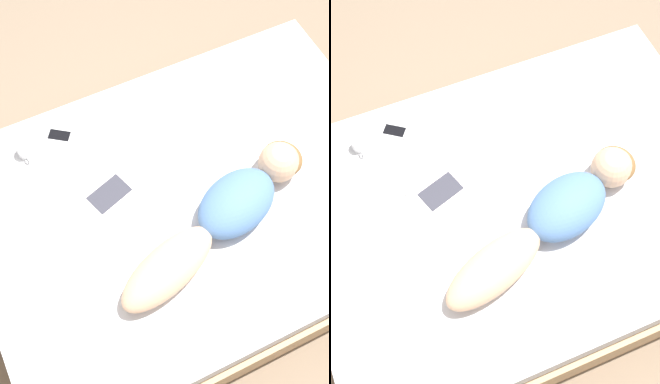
# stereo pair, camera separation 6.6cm
# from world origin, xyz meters

# --- Properties ---
(ground_plane) EXTENTS (12.00, 12.00, 0.00)m
(ground_plane) POSITION_xyz_m (0.00, 0.00, 0.00)
(ground_plane) COLOR #7A6651
(bed) EXTENTS (1.70, 2.32, 0.50)m
(bed) POSITION_xyz_m (0.00, 0.00, 0.25)
(bed) COLOR tan
(bed) RESTS_ON ground_plane
(person) EXTENTS (0.60, 1.20, 0.21)m
(person) POSITION_xyz_m (0.20, 0.07, 0.59)
(person) COLOR tan
(person) RESTS_ON bed
(open_magazine) EXTENTS (0.47, 0.41, 0.01)m
(open_magazine) POSITION_xyz_m (-0.28, -0.42, 0.50)
(open_magazine) COLOR silver
(open_magazine) RESTS_ON bed
(coffee_mug) EXTENTS (0.12, 0.08, 0.09)m
(coffee_mug) POSITION_xyz_m (-0.61, -0.69, 0.54)
(coffee_mug) COLOR white
(coffee_mug) RESTS_ON bed
(cell_phone) EXTENTS (0.15, 0.16, 0.01)m
(cell_phone) POSITION_xyz_m (-0.64, -0.49, 0.50)
(cell_phone) COLOR silver
(cell_phone) RESTS_ON bed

